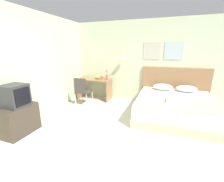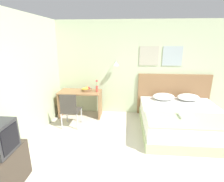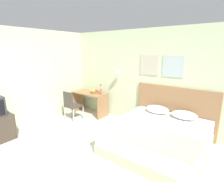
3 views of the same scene
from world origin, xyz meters
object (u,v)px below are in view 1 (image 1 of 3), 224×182
(fruit_bowl, at_px, (99,78))
(tv_stand, at_px, (19,120))
(headboard, at_px, (174,87))
(bed, at_px, (174,108))
(desk, at_px, (94,85))
(flower_vase, at_px, (107,76))
(throw_blanket, at_px, (176,105))
(desk_chair, at_px, (82,90))
(pillow_right, at_px, (186,89))
(folded_towel_near_foot, at_px, (173,100))
(pillow_left, at_px, (163,87))
(television, at_px, (15,96))

(fruit_bowl, height_order, tv_stand, fruit_bowl)
(tv_stand, bearing_deg, headboard, 43.40)
(bed, height_order, desk, desk)
(bed, distance_m, flower_vase, 2.34)
(flower_vase, bearing_deg, tv_stand, -110.13)
(desk, xyz_separation_m, flower_vase, (0.49, -0.00, 0.35))
(throw_blanket, height_order, fruit_bowl, fruit_bowl)
(desk, distance_m, desk_chair, 0.74)
(fruit_bowl, relative_size, tv_stand, 0.39)
(fruit_bowl, bearing_deg, bed, -16.38)
(desk_chair, bearing_deg, pillow_right, 14.20)
(bed, height_order, headboard, headboard)
(bed, xyz_separation_m, pillow_right, (0.33, 0.71, 0.36))
(folded_towel_near_foot, height_order, flower_vase, flower_vase)
(headboard, distance_m, fruit_bowl, 2.48)
(pillow_left, bearing_deg, tv_stand, -136.38)
(bed, height_order, flower_vase, flower_vase)
(throw_blanket, bearing_deg, folded_towel_near_foot, 119.52)
(pillow_left, xyz_separation_m, flower_vase, (-1.83, -0.04, 0.24))
(bed, distance_m, desk, 2.74)
(pillow_left, distance_m, tv_stand, 3.87)
(throw_blanket, distance_m, fruit_bowl, 2.79)
(pillow_left, bearing_deg, bed, -65.30)
(desk_chair, bearing_deg, flower_vase, 52.71)
(bed, bearing_deg, pillow_left, 114.70)
(throw_blanket, distance_m, desk, 2.92)
(throw_blanket, xyz_separation_m, desk_chair, (-2.71, 0.51, -0.04))
(headboard, height_order, folded_towel_near_foot, headboard)
(television, bearing_deg, headboard, 43.43)
(desk, bearing_deg, desk_chair, -95.47)
(headboard, distance_m, tv_stand, 4.30)
(headboard, bearing_deg, throw_blanket, -90.00)
(headboard, distance_m, desk, 2.67)
(bed, distance_m, headboard, 1.06)
(bed, height_order, tv_stand, tv_stand)
(folded_towel_near_foot, height_order, desk_chair, desk_chair)
(pillow_right, height_order, throw_blanket, pillow_right)
(pillow_left, distance_m, fruit_bowl, 2.14)
(bed, height_order, pillow_left, pillow_left)
(throw_blanket, height_order, desk_chair, desk_chair)
(television, bearing_deg, tv_stand, 180.00)
(bed, relative_size, pillow_left, 3.38)
(pillow_left, distance_m, flower_vase, 1.85)
(pillow_left, height_order, tv_stand, pillow_left)
(tv_stand, bearing_deg, folded_towel_near_foot, 26.47)
(headboard, relative_size, pillow_right, 3.49)
(desk_chair, bearing_deg, bed, 1.16)
(fruit_bowl, distance_m, flower_vase, 0.32)
(bed, height_order, desk_chair, desk_chair)
(throw_blanket, height_order, flower_vase, flower_vase)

